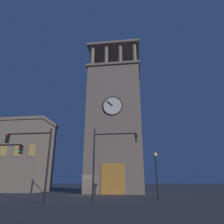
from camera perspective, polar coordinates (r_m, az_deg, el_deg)
name	(u,v)px	position (r m, az deg, el deg)	size (l,w,h in m)	color
ground_plane	(81,195)	(27.75, -8.87, -22.64)	(200.00, 200.00, 0.00)	#424247
clocktower	(115,124)	(32.44, 0.84, -3.36)	(9.08, 6.73, 26.77)	gray
adjacent_wing_building	(8,155)	(39.92, -27.91, -10.96)	(14.92, 6.73, 11.94)	gray
traffic_signal_near	(107,151)	(19.46, -1.41, -11.35)	(4.33, 0.41, 6.70)	black
traffic_signal_mid	(34,151)	(18.62, -21.54, -10.57)	(4.26, 0.41, 6.14)	black
street_lamp	(156,165)	(21.16, 12.59, -14.87)	(0.44, 0.44, 4.51)	black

